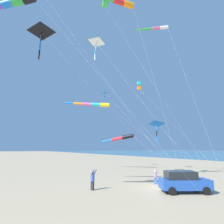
{
  "coord_description": "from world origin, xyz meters",
  "views": [
    {
      "loc": [
        -14.17,
        -14.83,
        3.84
      ],
      "look_at": [
        -2.76,
        5.51,
        8.32
      ],
      "focal_mm": 30.59,
      "sensor_mm": 36.0,
      "label": 1
    }
  ],
  "objects_px": {
    "kite_box_yellow_midlevel": "(139,86)",
    "parked_car": "(183,181)",
    "person_child_green_jacket": "(184,174)",
    "kite_windsock_teal_far_right": "(122,138)",
    "kite_delta_white_trailing": "(96,43)",
    "kite_windsock_striped_overhead": "(157,28)",
    "person_adult_flyer": "(93,179)",
    "kite_windsock_orange_high_right": "(93,104)",
    "kite_windsock_small_distant": "(15,2)",
    "kite_delta_red_high_left": "(105,93)",
    "cooler_box": "(202,187)",
    "kite_box_long_streamer_left": "(105,1)",
    "person_bystander_far": "(155,176)",
    "kite_windsock_black_fish_shape": "(112,0)",
    "kite_delta_blue_topmost": "(42,33)",
    "kite_delta_long_streamer_right": "(157,124)"
  },
  "relations": [
    {
      "from": "cooler_box",
      "to": "kite_windsock_small_distant",
      "type": "height_order",
      "value": "kite_windsock_small_distant"
    },
    {
      "from": "kite_box_long_streamer_left",
      "to": "kite_delta_white_trailing",
      "type": "height_order",
      "value": "kite_box_long_streamer_left"
    },
    {
      "from": "cooler_box",
      "to": "person_adult_flyer",
      "type": "xyz_separation_m",
      "value": [
        -9.43,
        4.66,
        0.82
      ]
    },
    {
      "from": "cooler_box",
      "to": "kite_delta_red_high_left",
      "type": "height_order",
      "value": "kite_delta_red_high_left"
    },
    {
      "from": "parked_car",
      "to": "kite_windsock_teal_far_right",
      "type": "xyz_separation_m",
      "value": [
        5.74,
        19.24,
        4.97
      ]
    },
    {
      "from": "kite_delta_blue_topmost",
      "to": "person_adult_flyer",
      "type": "bearing_deg",
      "value": 14.49
    },
    {
      "from": "kite_windsock_orange_high_right",
      "to": "kite_windsock_striped_overhead",
      "type": "distance_m",
      "value": 14.7
    },
    {
      "from": "person_child_green_jacket",
      "to": "kite_delta_long_streamer_right",
      "type": "distance_m",
      "value": 8.69
    },
    {
      "from": "kite_box_long_streamer_left",
      "to": "kite_delta_blue_topmost",
      "type": "xyz_separation_m",
      "value": [
        -6.92,
        -1.57,
        -7.3
      ]
    },
    {
      "from": "kite_windsock_orange_high_right",
      "to": "kite_delta_white_trailing",
      "type": "bearing_deg",
      "value": 60.91
    },
    {
      "from": "kite_box_long_streamer_left",
      "to": "kite_delta_white_trailing",
      "type": "xyz_separation_m",
      "value": [
        0.97,
        4.53,
        -2.74
      ]
    },
    {
      "from": "cooler_box",
      "to": "kite_delta_red_high_left",
      "type": "distance_m",
      "value": 25.49
    },
    {
      "from": "kite_delta_long_streamer_right",
      "to": "kite_windsock_black_fish_shape",
      "type": "relative_size",
      "value": 0.35
    },
    {
      "from": "kite_delta_red_high_left",
      "to": "kite_windsock_striped_overhead",
      "type": "xyz_separation_m",
      "value": [
        0.23,
        -15.51,
        5.54
      ]
    },
    {
      "from": "kite_windsock_striped_overhead",
      "to": "kite_delta_blue_topmost",
      "type": "relative_size",
      "value": 1.33
    },
    {
      "from": "kite_delta_white_trailing",
      "to": "kite_windsock_striped_overhead",
      "type": "xyz_separation_m",
      "value": [
        7.47,
        -4.04,
        2.28
      ]
    },
    {
      "from": "kite_box_long_streamer_left",
      "to": "kite_windsock_small_distant",
      "type": "distance_m",
      "value": 11.26
    },
    {
      "from": "person_bystander_far",
      "to": "kite_delta_blue_topmost",
      "type": "relative_size",
      "value": 0.1
    },
    {
      "from": "person_adult_flyer",
      "to": "kite_windsock_orange_high_right",
      "type": "xyz_separation_m",
      "value": [
        0.95,
        2.34,
        7.8
      ]
    },
    {
      "from": "kite_windsock_orange_high_right",
      "to": "kite_delta_red_high_left",
      "type": "distance_m",
      "value": 17.32
    },
    {
      "from": "kite_delta_red_high_left",
      "to": "kite_windsock_black_fish_shape",
      "type": "bearing_deg",
      "value": -114.87
    },
    {
      "from": "cooler_box",
      "to": "kite_delta_red_high_left",
      "type": "bearing_deg",
      "value": 89.86
    },
    {
      "from": "kite_box_long_streamer_left",
      "to": "cooler_box",
      "type": "bearing_deg",
      "value": -30.33
    },
    {
      "from": "cooler_box",
      "to": "kite_delta_blue_topmost",
      "type": "distance_m",
      "value": 20.47
    },
    {
      "from": "kite_windsock_teal_far_right",
      "to": "kite_windsock_small_distant",
      "type": "height_order",
      "value": "kite_windsock_small_distant"
    },
    {
      "from": "person_child_green_jacket",
      "to": "kite_windsock_small_distant",
      "type": "height_order",
      "value": "kite_windsock_small_distant"
    },
    {
      "from": "kite_delta_white_trailing",
      "to": "parked_car",
      "type": "bearing_deg",
      "value": -65.08
    },
    {
      "from": "person_child_green_jacket",
      "to": "kite_windsock_black_fish_shape",
      "type": "relative_size",
      "value": 0.06
    },
    {
      "from": "person_adult_flyer",
      "to": "kite_delta_blue_topmost",
      "type": "height_order",
      "value": "kite_delta_blue_topmost"
    },
    {
      "from": "kite_delta_white_trailing",
      "to": "kite_windsock_small_distant",
      "type": "distance_m",
      "value": 12.83
    },
    {
      "from": "kite_windsock_orange_high_right",
      "to": "kite_delta_white_trailing",
      "type": "distance_m",
      "value": 9.77
    },
    {
      "from": "kite_windsock_striped_overhead",
      "to": "kite_windsock_orange_high_right",
      "type": "bearing_deg",
      "value": 168.77
    },
    {
      "from": "cooler_box",
      "to": "kite_box_long_streamer_left",
      "type": "distance_m",
      "value": 22.82
    },
    {
      "from": "cooler_box",
      "to": "kite_windsock_orange_high_right",
      "type": "bearing_deg",
      "value": 140.43
    },
    {
      "from": "kite_box_yellow_midlevel",
      "to": "parked_car",
      "type": "bearing_deg",
      "value": -112.78
    },
    {
      "from": "cooler_box",
      "to": "kite_windsock_striped_overhead",
      "type": "bearing_deg",
      "value": 87.0
    },
    {
      "from": "kite_delta_red_high_left",
      "to": "person_bystander_far",
      "type": "bearing_deg",
      "value": -97.4
    },
    {
      "from": "kite_windsock_teal_far_right",
      "to": "kite_delta_white_trailing",
      "type": "relative_size",
      "value": 0.82
    },
    {
      "from": "person_adult_flyer",
      "to": "kite_windsock_black_fish_shape",
      "type": "bearing_deg",
      "value": -28.97
    },
    {
      "from": "parked_car",
      "to": "kite_windsock_small_distant",
      "type": "distance_m",
      "value": 20.38
    },
    {
      "from": "kite_windsock_orange_high_right",
      "to": "cooler_box",
      "type": "bearing_deg",
      "value": -39.57
    },
    {
      "from": "kite_windsock_teal_far_right",
      "to": "kite_delta_blue_topmost",
      "type": "relative_size",
      "value": 0.96
    },
    {
      "from": "person_adult_flyer",
      "to": "person_bystander_far",
      "type": "bearing_deg",
      "value": -4.21
    },
    {
      "from": "kite_box_yellow_midlevel",
      "to": "kite_delta_blue_topmost",
      "type": "distance_m",
      "value": 20.31
    },
    {
      "from": "cooler_box",
      "to": "kite_delta_red_high_left",
      "type": "xyz_separation_m",
      "value": [
        0.05,
        20.77,
        14.77
      ]
    },
    {
      "from": "parked_car",
      "to": "person_child_green_jacket",
      "type": "distance_m",
      "value": 8.36
    },
    {
      "from": "person_child_green_jacket",
      "to": "kite_windsock_teal_far_right",
      "type": "height_order",
      "value": "kite_windsock_teal_far_right"
    },
    {
      "from": "kite_box_yellow_midlevel",
      "to": "kite_windsock_striped_overhead",
      "type": "bearing_deg",
      "value": -108.02
    },
    {
      "from": "kite_windsock_black_fish_shape",
      "to": "kite_windsock_small_distant",
      "type": "relative_size",
      "value": 1.2
    },
    {
      "from": "parked_car",
      "to": "kite_windsock_black_fish_shape",
      "type": "bearing_deg",
      "value": 141.58
    }
  ]
}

